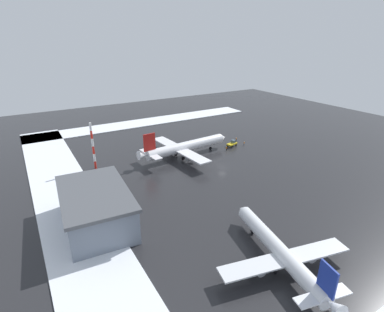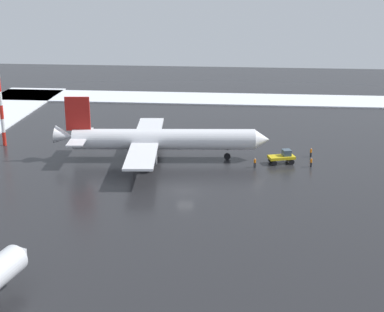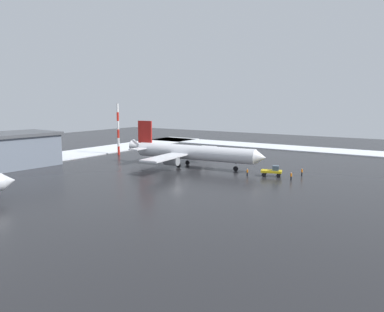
{
  "view_description": "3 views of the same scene",
  "coord_description": "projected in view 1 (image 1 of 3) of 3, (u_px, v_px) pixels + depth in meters",
  "views": [
    {
      "loc": [
        75.32,
        -57.08,
        41.76
      ],
      "look_at": [
        -6.38,
        -8.39,
        3.64
      ],
      "focal_mm": 28.0,
      "sensor_mm": 36.0,
      "label": 1
    },
    {
      "loc": [
        85.09,
        8.8,
        33.25
      ],
      "look_at": [
        -9.35,
        0.19,
        2.71
      ],
      "focal_mm": 55.0,
      "sensor_mm": 36.0,
      "label": 2
    },
    {
      "loc": [
        64.28,
        46.0,
        16.87
      ],
      "look_at": [
        -11.22,
        -3.42,
        3.58
      ],
      "focal_mm": 35.0,
      "sensor_mm": 36.0,
      "label": 3
    }
  ],
  "objects": [
    {
      "name": "ground_crew_beside_wing",
      "position": [
        227.0,
        148.0,
        117.31
      ],
      "size": [
        0.36,
        0.36,
        1.71
      ],
      "rotation": [
        0.0,
        0.0,
        6.22
      ],
      "color": "black",
      "rests_on": "ground_plane"
    },
    {
      "name": "snow_bank_left",
      "position": [
        146.0,
        122.0,
        156.08
      ],
      "size": [
        14.0,
        116.0,
        0.28
      ],
      "primitive_type": "cube",
      "color": "white",
      "rests_on": "ground_plane"
    },
    {
      "name": "airplane_foreground_jet",
      "position": [
        185.0,
        147.0,
        110.39
      ],
      "size": [
        32.29,
        38.88,
        11.54
      ],
      "rotation": [
        0.0,
        0.0,
        1.66
      ],
      "color": "white",
      "rests_on": "ground_plane"
    },
    {
      "name": "airplane_far_rear",
      "position": [
        280.0,
        251.0,
        57.84
      ],
      "size": [
        32.12,
        26.89,
        9.61
      ],
      "rotation": [
        0.0,
        0.0,
        2.93
      ],
      "color": "silver",
      "rests_on": "ground_plane"
    },
    {
      "name": "antenna_mast",
      "position": [
        93.0,
        146.0,
        98.7
      ],
      "size": [
        0.7,
        0.7,
        16.07
      ],
      "color": "red",
      "rests_on": "ground_plane"
    },
    {
      "name": "ground_crew_mid_apron",
      "position": [
        244.0,
        143.0,
        122.82
      ],
      "size": [
        0.36,
        0.36,
        1.71
      ],
      "rotation": [
        0.0,
        0.0,
        3.78
      ],
      "color": "black",
      "rests_on": "ground_plane"
    },
    {
      "name": "pushback_tug",
      "position": [
        232.0,
        143.0,
        121.7
      ],
      "size": [
        3.44,
        5.04,
        2.5
      ],
      "rotation": [
        0.0,
        0.0,
        1.86
      ],
      "color": "gold",
      "rests_on": "ground_plane"
    },
    {
      "name": "ground_plane",
      "position": [
        222.0,
        167.0,
        102.71
      ],
      "size": [
        240.0,
        240.0,
        0.0
      ],
      "primitive_type": "plane",
      "color": "#232326"
    },
    {
      "name": "ground_crew_by_nose_gear",
      "position": [
        236.0,
        139.0,
        127.74
      ],
      "size": [
        0.36,
        0.36,
        1.71
      ],
      "rotation": [
        0.0,
        0.0,
        2.49
      ],
      "color": "black",
      "rests_on": "ground_plane"
    },
    {
      "name": "snow_bank_far",
      "position": [
        69.0,
        206.0,
        78.9
      ],
      "size": [
        152.0,
        16.0,
        0.28
      ],
      "primitive_type": "cube",
      "color": "white",
      "rests_on": "ground_plane"
    },
    {
      "name": "cargo_hangar",
      "position": [
        96.0,
        208.0,
        70.1
      ],
      "size": [
        26.03,
        16.78,
        8.8
      ],
      "rotation": [
        0.0,
        0.0,
        -0.07
      ],
      "color": "slate",
      "rests_on": "ground_plane"
    }
  ]
}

